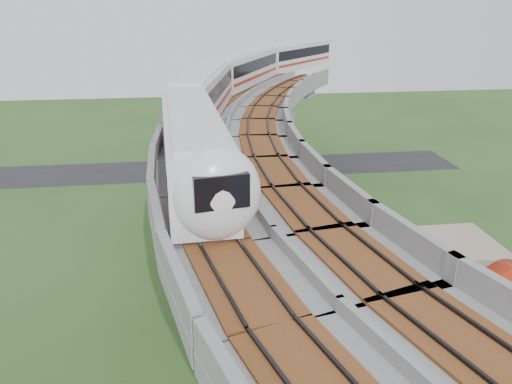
# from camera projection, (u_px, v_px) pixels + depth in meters

# --- Properties ---
(ground) EXTENTS (160.00, 160.00, 0.00)m
(ground) POSITION_uv_depth(u_px,v_px,m) (233.00, 311.00, 32.67)
(ground) COLOR #304D1F
(ground) RESTS_ON ground
(dirt_lot) EXTENTS (18.00, 26.00, 0.04)m
(dirt_lot) POSITION_uv_depth(u_px,v_px,m) (449.00, 312.00, 32.51)
(dirt_lot) COLOR gray
(dirt_lot) RESTS_ON ground
(asphalt_road) EXTENTS (60.00, 8.00, 0.03)m
(asphalt_road) POSITION_uv_depth(u_px,v_px,m) (211.00, 169.00, 60.45)
(asphalt_road) COLOR #232326
(asphalt_road) RESTS_ON ground
(viaduct) EXTENTS (19.58, 73.98, 11.40)m
(viaduct) POSITION_uv_depth(u_px,v_px,m) (294.00, 179.00, 29.90)
(viaduct) COLOR #99968E
(viaduct) RESTS_ON ground
(metro_train) EXTENTS (22.05, 58.37, 3.64)m
(metro_train) POSITION_uv_depth(u_px,v_px,m) (248.00, 80.00, 45.39)
(metro_train) COLOR silver
(metro_train) RESTS_ON ground
(fence) EXTENTS (3.87, 38.73, 1.50)m
(fence) POSITION_uv_depth(u_px,v_px,m) (377.00, 291.00, 33.59)
(fence) COLOR #2D382D
(fence) RESTS_ON ground
(tree_0) EXTENTS (2.02, 2.02, 3.25)m
(tree_0) POSITION_uv_depth(u_px,v_px,m) (315.00, 168.00, 53.29)
(tree_0) COLOR #382314
(tree_0) RESTS_ON ground
(tree_1) EXTENTS (2.43, 2.43, 2.90)m
(tree_1) POSITION_uv_depth(u_px,v_px,m) (308.00, 196.00, 46.81)
(tree_1) COLOR #382314
(tree_1) RESTS_ON ground
(tree_2) EXTENTS (1.92, 1.92, 2.52)m
(tree_2) POSITION_uv_depth(u_px,v_px,m) (309.00, 236.00, 39.27)
(tree_2) COLOR #382314
(tree_2) RESTS_ON ground
(tree_3) EXTENTS (2.74, 2.74, 3.37)m
(tree_3) POSITION_uv_depth(u_px,v_px,m) (334.00, 287.00, 31.34)
(tree_3) COLOR #382314
(tree_3) RESTS_ON ground
(tree_4) EXTENTS (1.98, 1.98, 2.76)m
(tree_4) POSITION_uv_depth(u_px,v_px,m) (397.00, 362.00, 25.27)
(tree_4) COLOR #382314
(tree_4) RESTS_ON ground
(car_red) EXTENTS (4.09, 2.14, 1.28)m
(car_red) POSITION_uv_depth(u_px,v_px,m) (503.00, 272.00, 36.06)
(car_red) COLOR #A2240E
(car_red) RESTS_ON dirt_lot
(car_dark) EXTENTS (3.97, 2.25, 1.09)m
(car_dark) POSITION_uv_depth(u_px,v_px,m) (399.00, 286.00, 34.46)
(car_dark) COLOR black
(car_dark) RESTS_ON dirt_lot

